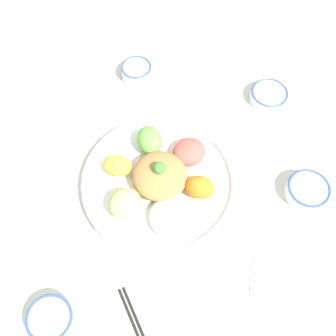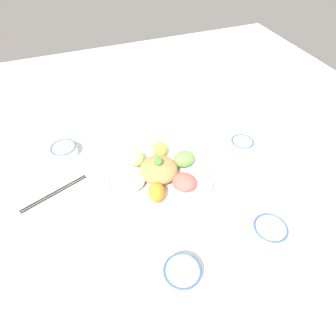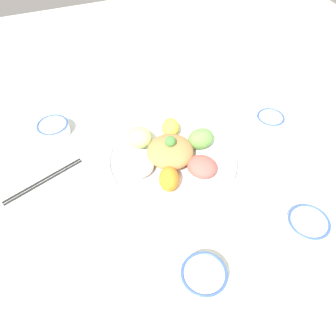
% 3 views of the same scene
% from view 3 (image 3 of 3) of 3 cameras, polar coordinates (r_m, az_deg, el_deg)
% --- Properties ---
extents(ground_plane, '(2.40, 2.40, 0.00)m').
position_cam_3_polar(ground_plane, '(0.99, 1.37, 1.15)').
color(ground_plane, silver).
extents(salad_platter, '(0.40, 0.40, 0.11)m').
position_cam_3_polar(salad_platter, '(0.97, 0.30, 2.07)').
color(salad_platter, white).
rests_on(salad_platter, ground_plane).
extents(sauce_bowl_red, '(0.11, 0.11, 0.03)m').
position_cam_3_polar(sauce_bowl_red, '(0.92, 23.16, -8.91)').
color(sauce_bowl_red, white).
rests_on(sauce_bowl_red, ground_plane).
extents(rice_bowl_blue, '(0.11, 0.11, 0.04)m').
position_cam_3_polar(rice_bowl_blue, '(0.78, 6.24, -18.21)').
color(rice_bowl_blue, white).
rests_on(rice_bowl_blue, ground_plane).
extents(sauce_bowl_dark, '(0.09, 0.09, 0.04)m').
position_cam_3_polar(sauce_bowl_dark, '(1.15, 17.30, 7.92)').
color(sauce_bowl_dark, white).
rests_on(sauce_bowl_dark, ground_plane).
extents(rice_bowl_plain, '(0.10, 0.10, 0.04)m').
position_cam_3_polar(rice_bowl_plain, '(1.13, -19.30, 6.58)').
color(rice_bowl_plain, white).
rests_on(rice_bowl_plain, ground_plane).
extents(chopsticks_pair_near, '(0.24, 0.10, 0.01)m').
position_cam_3_polar(chopsticks_pair_near, '(1.01, -20.84, -1.99)').
color(chopsticks_pair_near, black).
rests_on(chopsticks_pair_near, ground_plane).
extents(serving_spoon_main, '(0.13, 0.06, 0.01)m').
position_cam_3_polar(serving_spoon_main, '(0.85, -13.22, -12.92)').
color(serving_spoon_main, beige).
rests_on(serving_spoon_main, ground_plane).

